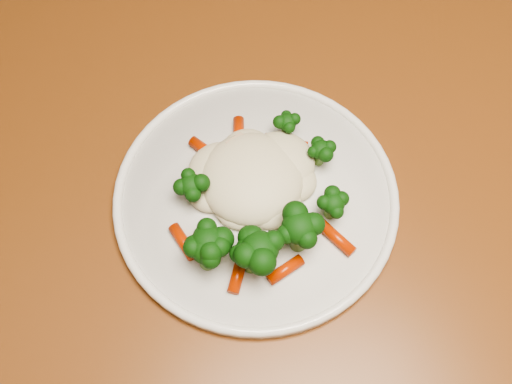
# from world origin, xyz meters

# --- Properties ---
(dining_table) EXTENTS (1.45, 1.24, 0.75)m
(dining_table) POSITION_xyz_m (0.15, -0.04, 0.65)
(dining_table) COLOR brown
(dining_table) RESTS_ON ground
(plate) EXTENTS (0.30, 0.30, 0.01)m
(plate) POSITION_xyz_m (0.19, -0.04, 0.76)
(plate) COLOR white
(plate) RESTS_ON dining_table
(meal) EXTENTS (0.19, 0.20, 0.05)m
(meal) POSITION_xyz_m (0.18, -0.06, 0.78)
(meal) COLOR beige
(meal) RESTS_ON plate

